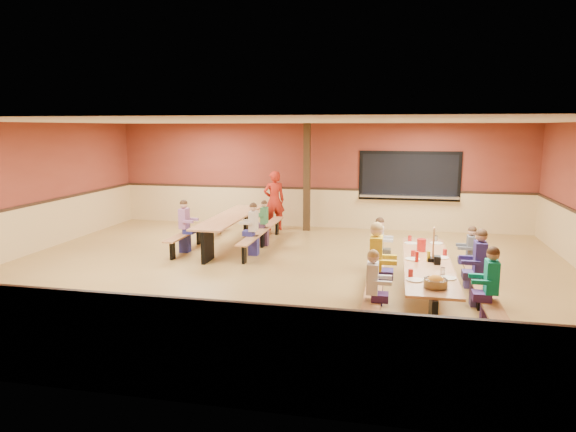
# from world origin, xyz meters

# --- Properties ---
(ground) EXTENTS (12.00, 12.00, 0.00)m
(ground) POSITION_xyz_m (0.00, 0.00, 0.00)
(ground) COLOR olive
(ground) RESTS_ON ground
(room_envelope) EXTENTS (12.04, 10.04, 3.02)m
(room_envelope) POSITION_xyz_m (0.00, 0.00, 0.69)
(room_envelope) COLOR maroon
(room_envelope) RESTS_ON ground
(kitchen_pass_through) EXTENTS (2.78, 0.28, 1.38)m
(kitchen_pass_through) POSITION_xyz_m (2.60, 4.96, 1.49)
(kitchen_pass_through) COLOR black
(kitchen_pass_through) RESTS_ON ground
(structural_post) EXTENTS (0.18, 0.18, 3.00)m
(structural_post) POSITION_xyz_m (-0.20, 4.40, 1.50)
(structural_post) COLOR black
(structural_post) RESTS_ON ground
(cafeteria_table_main) EXTENTS (1.91, 3.70, 0.74)m
(cafeteria_table_main) POSITION_xyz_m (2.79, -1.35, 0.53)
(cafeteria_table_main) COLOR #AD7145
(cafeteria_table_main) RESTS_ON ground
(cafeteria_table_second) EXTENTS (1.91, 3.70, 0.74)m
(cafeteria_table_second) POSITION_xyz_m (-1.72, 2.12, 0.53)
(cafeteria_table_second) COLOR #AD7145
(cafeteria_table_second) RESTS_ON ground
(seated_child_white_left) EXTENTS (0.35, 0.29, 1.17)m
(seated_child_white_left) POSITION_xyz_m (1.97, -2.59, 0.59)
(seated_child_white_left) COLOR white
(seated_child_white_left) RESTS_ON ground
(seated_adult_yellow) EXTENTS (0.44, 0.36, 1.35)m
(seated_adult_yellow) POSITION_xyz_m (1.97, -1.42, 0.67)
(seated_adult_yellow) COLOR gold
(seated_adult_yellow) RESTS_ON ground
(seated_child_grey_left) EXTENTS (0.34, 0.28, 1.16)m
(seated_child_grey_left) POSITION_xyz_m (1.97, 0.18, 0.58)
(seated_child_grey_left) COLOR silver
(seated_child_grey_left) RESTS_ON ground
(seated_child_teal_right) EXTENTS (0.37, 0.31, 1.22)m
(seated_child_teal_right) POSITION_xyz_m (3.62, -2.25, 0.61)
(seated_child_teal_right) COLOR #0C866A
(seated_child_teal_right) RESTS_ON ground
(seated_child_navy_right) EXTENTS (0.40, 0.32, 1.26)m
(seated_child_navy_right) POSITION_xyz_m (3.62, -1.18, 0.63)
(seated_child_navy_right) COLOR navy
(seated_child_navy_right) RESTS_ON ground
(seated_child_char_right) EXTENTS (0.33, 0.27, 1.12)m
(seated_child_char_right) POSITION_xyz_m (3.62, -0.20, 0.56)
(seated_child_char_right) COLOR #4F535A
(seated_child_char_right) RESTS_ON ground
(seated_child_purple_sec) EXTENTS (0.37, 0.31, 1.22)m
(seated_child_purple_sec) POSITION_xyz_m (-2.54, 1.26, 0.61)
(seated_child_purple_sec) COLOR #955E92
(seated_child_purple_sec) RESTS_ON ground
(seated_child_green_sec) EXTENTS (0.32, 0.26, 1.11)m
(seated_child_green_sec) POSITION_xyz_m (-0.89, 2.31, 0.56)
(seated_child_green_sec) COLOR #377344
(seated_child_green_sec) RESTS_ON ground
(seated_child_tan_sec) EXTENTS (0.36, 0.29, 1.19)m
(seated_child_tan_sec) POSITION_xyz_m (-0.89, 1.33, 0.60)
(seated_child_tan_sec) COLOR #C4B39E
(seated_child_tan_sec) RESTS_ON ground
(standing_woman) EXTENTS (0.73, 0.64, 1.68)m
(standing_woman) POSITION_xyz_m (-1.11, 4.28, 0.84)
(standing_woman) COLOR #A51F12
(standing_woman) RESTS_ON ground
(punch_pitcher) EXTENTS (0.16, 0.16, 0.22)m
(punch_pitcher) POSITION_xyz_m (2.72, -0.63, 0.85)
(punch_pitcher) COLOR red
(punch_pitcher) RESTS_ON cafeteria_table_main
(chip_bowl) EXTENTS (0.32, 0.32, 0.15)m
(chip_bowl) POSITION_xyz_m (2.82, -2.72, 0.81)
(chip_bowl) COLOR #FFAB28
(chip_bowl) RESTS_ON cafeteria_table_main
(napkin_dispenser) EXTENTS (0.10, 0.14, 0.13)m
(napkin_dispenser) POSITION_xyz_m (2.93, -1.46, 0.80)
(napkin_dispenser) COLOR black
(napkin_dispenser) RESTS_ON cafeteria_table_main
(condiment_mustard) EXTENTS (0.06, 0.06, 0.17)m
(condiment_mustard) POSITION_xyz_m (2.80, -1.32, 0.82)
(condiment_mustard) COLOR yellow
(condiment_mustard) RESTS_ON cafeteria_table_main
(condiment_ketchup) EXTENTS (0.06, 0.06, 0.17)m
(condiment_ketchup) POSITION_xyz_m (2.62, -1.39, 0.82)
(condiment_ketchup) COLOR #B2140F
(condiment_ketchup) RESTS_ON cafeteria_table_main
(table_paddle) EXTENTS (0.16, 0.16, 0.56)m
(table_paddle) POSITION_xyz_m (2.87, -1.30, 0.88)
(table_paddle) COLOR black
(table_paddle) RESTS_ON cafeteria_table_main
(place_settings) EXTENTS (0.65, 3.30, 0.11)m
(place_settings) POSITION_xyz_m (2.79, -1.35, 0.80)
(place_settings) COLOR beige
(place_settings) RESTS_ON cafeteria_table_main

